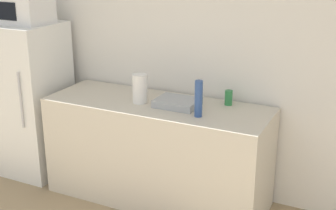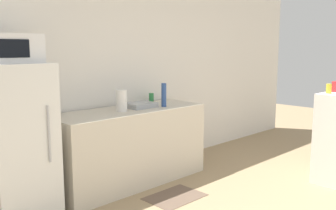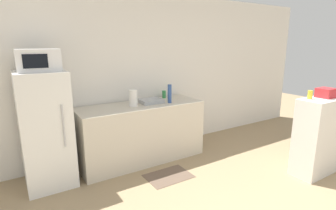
# 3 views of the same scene
# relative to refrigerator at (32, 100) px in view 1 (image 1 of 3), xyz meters

# --- Properties ---
(wall_back) EXTENTS (8.00, 0.06, 2.60)m
(wall_back) POSITION_rel_refrigerator_xyz_m (1.39, 0.42, 0.56)
(wall_back) COLOR white
(wall_back) RESTS_ON ground_plane
(refrigerator) EXTENTS (0.58, 0.63, 1.48)m
(refrigerator) POSITION_rel_refrigerator_xyz_m (0.00, 0.00, 0.00)
(refrigerator) COLOR white
(refrigerator) RESTS_ON ground_plane
(microwave) EXTENTS (0.47, 0.37, 0.26)m
(microwave) POSITION_rel_refrigerator_xyz_m (-0.00, -0.00, 0.87)
(microwave) COLOR white
(microwave) RESTS_ON refrigerator
(counter) EXTENTS (1.93, 0.68, 0.90)m
(counter) POSITION_rel_refrigerator_xyz_m (1.35, 0.03, -0.29)
(counter) COLOR beige
(counter) RESTS_ON ground_plane
(sink_basin) EXTENTS (0.35, 0.27, 0.06)m
(sink_basin) POSITION_rel_refrigerator_xyz_m (1.53, 0.04, 0.19)
(sink_basin) COLOR #9EA3A8
(sink_basin) RESTS_ON counter
(bottle_tall) EXTENTS (0.06, 0.06, 0.29)m
(bottle_tall) POSITION_rel_refrigerator_xyz_m (1.78, -0.11, 0.30)
(bottle_tall) COLOR #2D4C8C
(bottle_tall) RESTS_ON counter
(bottle_short) EXTENTS (0.06, 0.06, 0.13)m
(bottle_short) POSITION_rel_refrigerator_xyz_m (1.90, 0.25, 0.22)
(bottle_short) COLOR #2D7F42
(bottle_short) RESTS_ON counter
(paper_towel_roll) EXTENTS (0.12, 0.12, 0.25)m
(paper_towel_roll) POSITION_rel_refrigerator_xyz_m (1.21, -0.01, 0.28)
(paper_towel_roll) COLOR white
(paper_towel_roll) RESTS_ON counter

